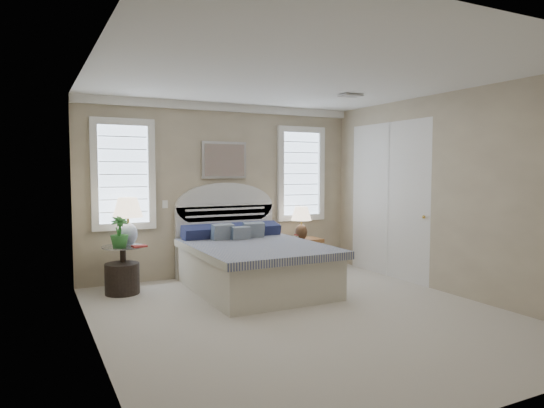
{
  "coord_description": "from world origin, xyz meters",
  "views": [
    {
      "loc": [
        -2.79,
        -4.7,
        1.66
      ],
      "look_at": [
        0.1,
        1.0,
        1.21
      ],
      "focal_mm": 32.0,
      "sensor_mm": 36.0,
      "label": 1
    }
  ],
  "objects": [
    {
      "name": "floor",
      "position": [
        0.0,
        0.0,
        0.0
      ],
      "size": [
        4.5,
        5.0,
        0.01
      ],
      "primitive_type": "cube",
      "color": "beige",
      "rests_on": "ground"
    },
    {
      "name": "ceiling",
      "position": [
        0.0,
        0.0,
        2.7
      ],
      "size": [
        4.5,
        5.0,
        0.01
      ],
      "primitive_type": "cube",
      "color": "white",
      "rests_on": "wall_back"
    },
    {
      "name": "wall_back",
      "position": [
        0.0,
        2.5,
        1.35
      ],
      "size": [
        4.5,
        0.02,
        2.7
      ],
      "primitive_type": "cube",
      "color": "tan",
      "rests_on": "floor"
    },
    {
      "name": "wall_left",
      "position": [
        -2.25,
        0.0,
        1.35
      ],
      "size": [
        0.02,
        5.0,
        2.7
      ],
      "primitive_type": "cube",
      "color": "tan",
      "rests_on": "floor"
    },
    {
      "name": "wall_right",
      "position": [
        2.25,
        0.0,
        1.35
      ],
      "size": [
        0.02,
        5.0,
        2.7
      ],
      "primitive_type": "cube",
      "color": "tan",
      "rests_on": "floor"
    },
    {
      "name": "crown_molding",
      "position": [
        0.0,
        2.46,
        2.64
      ],
      "size": [
        4.5,
        0.08,
        0.12
      ],
      "primitive_type": "cube",
      "color": "white",
      "rests_on": "wall_back"
    },
    {
      "name": "hvac_vent",
      "position": [
        1.2,
        0.8,
        2.68
      ],
      "size": [
        0.3,
        0.2,
        0.02
      ],
      "primitive_type": "cube",
      "color": "#B2B2B2",
      "rests_on": "ceiling"
    },
    {
      "name": "switch_plate",
      "position": [
        -0.95,
        2.48,
        1.15
      ],
      "size": [
        0.08,
        0.01,
        0.12
      ],
      "primitive_type": "cube",
      "color": "white",
      "rests_on": "wall_back"
    },
    {
      "name": "window_left",
      "position": [
        -1.55,
        2.48,
        1.6
      ],
      "size": [
        0.9,
        0.06,
        1.6
      ],
      "primitive_type": "cube",
      "color": "silver",
      "rests_on": "wall_back"
    },
    {
      "name": "window_right",
      "position": [
        1.4,
        2.48,
        1.6
      ],
      "size": [
        0.9,
        0.06,
        1.6
      ],
      "primitive_type": "cube",
      "color": "silver",
      "rests_on": "wall_back"
    },
    {
      "name": "painting",
      "position": [
        0.0,
        2.46,
        1.82
      ],
      "size": [
        0.74,
        0.04,
        0.58
      ],
      "primitive_type": "cube",
      "color": "silver",
      "rests_on": "wall_back"
    },
    {
      "name": "closet_door",
      "position": [
        2.23,
        1.2,
        1.2
      ],
      "size": [
        0.02,
        1.8,
        2.4
      ],
      "primitive_type": "cube",
      "color": "white",
      "rests_on": "floor"
    },
    {
      "name": "bed",
      "position": [
        0.0,
        1.46,
        0.39
      ],
      "size": [
        1.72,
        2.28,
        1.47
      ],
      "color": "beige",
      "rests_on": "floor"
    },
    {
      "name": "side_table_left",
      "position": [
        -1.65,
        2.05,
        0.39
      ],
      "size": [
        0.56,
        0.56,
        0.63
      ],
      "color": "black",
      "rests_on": "floor"
    },
    {
      "name": "nightstand_right",
      "position": [
        1.3,
        2.15,
        0.39
      ],
      "size": [
        0.5,
        0.4,
        0.53
      ],
      "color": "olive",
      "rests_on": "floor"
    },
    {
      "name": "floor_pot",
      "position": [
        -1.69,
        1.93,
        0.21
      ],
      "size": [
        0.5,
        0.5,
        0.41
      ],
      "primitive_type": "cylinder",
      "rotation": [
        0.0,
        0.0,
        0.1
      ],
      "color": "black",
      "rests_on": "floor"
    },
    {
      "name": "lamp_left",
      "position": [
        -1.56,
        2.13,
        1.03
      ],
      "size": [
        0.43,
        0.43,
        0.66
      ],
      "rotation": [
        0.0,
        0.0,
        -0.07
      ],
      "color": "white",
      "rests_on": "side_table_left"
    },
    {
      "name": "lamp_right",
      "position": [
        1.19,
        2.1,
        0.86
      ],
      "size": [
        0.44,
        0.44,
        0.54
      ],
      "rotation": [
        0.0,
        0.0,
        0.41
      ],
      "color": "black",
      "rests_on": "nightstand_right"
    },
    {
      "name": "potted_plant",
      "position": [
        -1.71,
        1.92,
        0.84
      ],
      "size": [
        0.24,
        0.24,
        0.42
      ],
      "primitive_type": "imported",
      "rotation": [
        0.0,
        0.0,
        0.04
      ],
      "color": "#3E732E",
      "rests_on": "side_table_left"
    },
    {
      "name": "books_left",
      "position": [
        -1.47,
        1.84,
        0.64
      ],
      "size": [
        0.21,
        0.16,
        0.02
      ],
      "rotation": [
        0.0,
        0.0,
        0.17
      ],
      "color": "maroon",
      "rests_on": "side_table_left"
    },
    {
      "name": "books_right",
      "position": [
        1.16,
        2.11,
        0.57
      ],
      "size": [
        0.17,
        0.14,
        0.09
      ],
      "rotation": [
        0.0,
        0.0,
        0.14
      ],
      "color": "maroon",
      "rests_on": "nightstand_right"
    }
  ]
}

